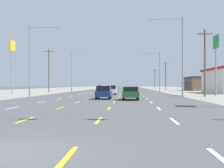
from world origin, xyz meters
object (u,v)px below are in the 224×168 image
Objects in this scene: pole_sign_left_row_1 at (12,53)px; streetlight_right_row_1 at (157,68)px; sedan_inner_right_nearest at (131,93)px; hatchback_center_turn_mid at (111,90)px; sedan_far_left_midfar at (100,87)px; sedan_inner_left_far at (113,87)px; pole_sign_right_row_1 at (216,49)px; streetlight_left_row_1 at (73,69)px; hatchback_center_turn_near at (104,92)px; streetlight_left_row_0 at (33,55)px; streetlight_right_row_0 at (179,50)px.

pole_sign_left_row_1 reaches higher than streetlight_right_row_1.
hatchback_center_turn_mid is at bearing 100.13° from sedan_inner_right_nearest.
sedan_inner_right_nearest and sedan_far_left_midfar have the same top height.
sedan_inner_left_far is 82.66m from pole_sign_right_row_1.
streetlight_left_row_1 is at bearing -180.00° from streetlight_right_row_1.
pole_sign_right_row_1 is (33.28, -6.10, -0.21)m from pole_sign_left_row_1.
hatchback_center_turn_near and hatchback_center_turn_mid have the same top height.
sedan_inner_left_far is 57.37m from streetlight_right_row_1.
streetlight_left_row_1 is (-0.14, 30.47, -0.22)m from streetlight_left_row_0.
streetlight_left_row_1 is (-19.41, 30.47, -0.75)m from streetlight_right_row_0.
streetlight_right_row_1 is at bearing -76.96° from sedan_inner_left_far.
streetlight_right_row_0 is at bearing -50.43° from hatchback_center_turn_mid.
hatchback_center_turn_mid is at bearing 129.57° from streetlight_right_row_0.
hatchback_center_turn_near is 11.82m from streetlight_right_row_0.
streetlight_right_row_1 is at bearing 90.14° from streetlight_right_row_0.
streetlight_left_row_1 is 1.03× the size of streetlight_right_row_1.
pole_sign_right_row_1 is (12.75, 12.45, 6.26)m from sedan_inner_right_nearest.
streetlight_right_row_1 is at bearing -65.45° from sedan_far_left_midfar.
sedan_inner_right_nearest is at bearing -85.88° from sedan_inner_left_far.
hatchback_center_turn_near is 25.08m from pole_sign_left_row_1.
streetlight_left_row_0 is 30.47m from streetlight_left_row_1.
streetlight_right_row_0 is (9.42, 4.69, 5.38)m from hatchback_center_turn_near.
pole_sign_right_row_1 is at bearing -10.38° from pole_sign_left_row_1.
sedan_inner_right_nearest is 73.96m from sedan_far_left_midfar.
streetlight_left_row_1 is (7.42, 18.29, -1.80)m from pole_sign_left_row_1.
pole_sign_right_row_1 is 0.96× the size of streetlight_left_row_1.
hatchback_center_turn_near is 36.84m from streetlight_left_row_1.
streetlight_right_row_0 is (19.27, 0.00, 0.53)m from streetlight_left_row_0.
streetlight_right_row_0 reaches higher than pole_sign_left_row_1.
hatchback_center_turn_near is at bearing -153.56° from streetlight_right_row_0.
streetlight_left_row_0 reaches higher than sedan_inner_right_nearest.
pole_sign_left_row_1 is 1.00× the size of streetlight_left_row_1.
sedan_far_left_midfar is at bearing 87.80° from streetlight_left_row_0.
streetlight_left_row_0 is at bearing -122.21° from streetlight_right_row_1.
hatchback_center_turn_mid reaches higher than sedan_far_left_midfar.
sedan_far_left_midfar is at bearing 98.08° from sedan_inner_right_nearest.
streetlight_right_row_1 is (6.23, 36.84, 4.68)m from sedan_inner_right_nearest.
sedan_inner_right_nearest is at bearing -26.18° from streetlight_left_row_0.
streetlight_left_row_0 reaches higher than sedan_far_left_midfar.
sedan_inner_right_nearest is 18.89m from pole_sign_right_row_1.
sedan_far_left_midfar is (-7.27, 71.54, -0.03)m from hatchback_center_turn_near.
sedan_inner_right_nearest is 39.38m from streetlight_left_row_1.
streetlight_right_row_0 is (-6.46, -6.08, -0.85)m from pole_sign_right_row_1.
hatchback_center_turn_near is 36.67m from streetlight_right_row_1.
streetlight_left_row_1 is (-9.98, 35.15, 4.63)m from hatchback_center_turn_near.
pole_sign_right_row_1 reaches higher than hatchback_center_turn_mid.
hatchback_center_turn_mid is 18.51m from pole_sign_left_row_1.
sedan_far_left_midfar is 0.43× the size of streetlight_right_row_0.
hatchback_center_turn_mid is 15.84m from streetlight_left_row_0.
hatchback_center_turn_near is 71.91m from sedan_far_left_midfar.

